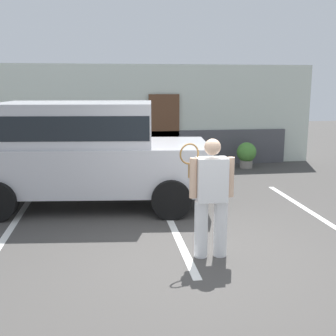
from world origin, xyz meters
name	(u,v)px	position (x,y,z in m)	size (l,w,h in m)	color
ground_plane	(195,257)	(0.00, 0.00, 0.00)	(40.00, 40.00, 0.00)	#423F3D
parking_stripe_0	(9,230)	(-2.85, 1.50, 0.00)	(0.12, 4.40, 0.01)	silver
parking_stripe_1	(171,223)	(-0.12, 1.50, 0.00)	(0.12, 4.40, 0.01)	silver
parking_stripe_2	(317,216)	(2.61, 1.50, 0.00)	(0.12, 4.40, 0.01)	silver
house_frontage	(148,119)	(0.01, 6.89, 1.39)	(10.04, 0.40, 2.95)	silver
parked_suv	(85,149)	(-1.63, 2.86, 1.15)	(4.78, 2.55, 2.05)	#B7B7BC
tennis_player_man	(211,196)	(0.21, 0.02, 0.88)	(0.76, 0.27, 1.68)	white
potted_plant_by_porch	(246,154)	(2.78, 6.00, 0.41)	(0.56, 0.56, 0.74)	gray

